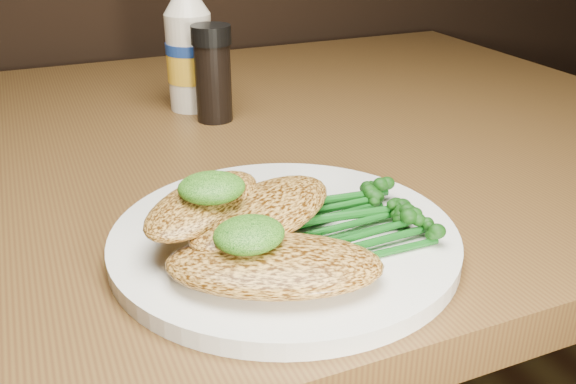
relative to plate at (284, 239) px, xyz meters
name	(u,v)px	position (x,y,z in m)	size (l,w,h in m)	color
plate	(284,239)	(0.00, 0.00, 0.00)	(0.27, 0.27, 0.01)	white
chicken_front	(274,264)	(-0.03, -0.06, 0.02)	(0.15, 0.08, 0.02)	gold
chicken_mid	(262,212)	(-0.02, 0.00, 0.03)	(0.14, 0.07, 0.02)	gold
chicken_back	(204,203)	(-0.06, 0.02, 0.03)	(0.12, 0.06, 0.02)	gold
pesto_front	(249,234)	(-0.04, -0.04, 0.04)	(0.05, 0.05, 0.02)	#0A3207
pesto_back	(212,187)	(-0.05, 0.01, 0.05)	(0.05, 0.05, 0.02)	#0A3207
broccolini_bundle	(350,216)	(0.05, -0.02, 0.02)	(0.13, 0.10, 0.02)	#115115
mayo_bottle	(189,43)	(0.03, 0.37, 0.07)	(0.06, 0.06, 0.16)	beige
pepper_grinder	(213,74)	(0.04, 0.31, 0.05)	(0.05, 0.05, 0.11)	black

